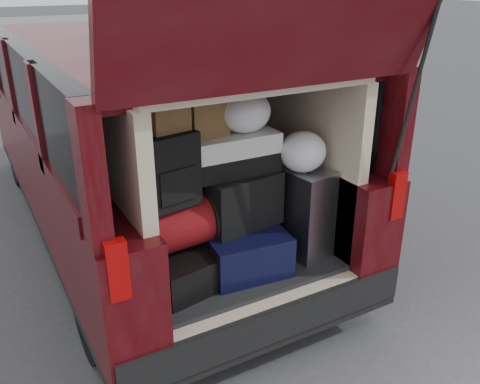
# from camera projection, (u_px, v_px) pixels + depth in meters

# --- Properties ---
(ground) EXTENTS (80.00, 80.00, 0.00)m
(ground) POSITION_uv_depth(u_px,v_px,m) (245.00, 345.00, 3.35)
(ground) COLOR #38383B
(ground) RESTS_ON ground
(minivan) EXTENTS (1.90, 5.35, 2.77)m
(minivan) POSITION_uv_depth(u_px,v_px,m) (141.00, 139.00, 4.47)
(minivan) COLOR black
(minivan) RESTS_ON ground
(load_floor) EXTENTS (1.24, 1.05, 0.55)m
(load_floor) POSITION_uv_depth(u_px,v_px,m) (225.00, 289.00, 3.46)
(load_floor) COLOR black
(load_floor) RESTS_ON ground
(black_hardshell) EXTENTS (0.47, 0.58, 0.21)m
(black_hardshell) POSITION_uv_depth(u_px,v_px,m) (176.00, 266.00, 3.01)
(black_hardshell) COLOR black
(black_hardshell) RESTS_ON load_floor
(navy_hardshell) EXTENTS (0.54, 0.64, 0.26)m
(navy_hardshell) POSITION_uv_depth(u_px,v_px,m) (239.00, 245.00, 3.20)
(navy_hardshell) COLOR black
(navy_hardshell) RESTS_ON load_floor
(silver_roller) EXTENTS (0.29, 0.42, 0.58)m
(silver_roller) POSITION_uv_depth(u_px,v_px,m) (302.00, 211.00, 3.28)
(silver_roller) COLOR silver
(silver_roller) RESTS_ON load_floor
(red_duffel) EXTENTS (0.48, 0.34, 0.30)m
(red_duffel) POSITION_uv_depth(u_px,v_px,m) (180.00, 224.00, 2.96)
(red_duffel) COLOR maroon
(red_duffel) RESTS_ON black_hardshell
(black_soft_case) EXTENTS (0.49, 0.33, 0.34)m
(black_soft_case) POSITION_uv_depth(u_px,v_px,m) (240.00, 199.00, 3.11)
(black_soft_case) COLOR black
(black_soft_case) RESTS_ON navy_hardshell
(backpack) EXTENTS (0.32, 0.22, 0.42)m
(backpack) POSITION_uv_depth(u_px,v_px,m) (170.00, 170.00, 2.77)
(backpack) COLOR black
(backpack) RESTS_ON red_duffel
(twotone_duffel) EXTENTS (0.54, 0.28, 0.24)m
(twotone_duffel) POSITION_uv_depth(u_px,v_px,m) (232.00, 153.00, 3.04)
(twotone_duffel) COLOR white
(twotone_duffel) RESTS_ON black_soft_case
(grocery_sack_lower) EXTENTS (0.25, 0.21, 0.20)m
(grocery_sack_lower) POSITION_uv_depth(u_px,v_px,m) (165.00, 112.00, 2.69)
(grocery_sack_lower) COLOR brown
(grocery_sack_lower) RESTS_ON backpack
(grocery_sack_upper) EXTENTS (0.26, 0.22, 0.24)m
(grocery_sack_upper) POSITION_uv_depth(u_px,v_px,m) (203.00, 115.00, 2.90)
(grocery_sack_upper) COLOR brown
(grocery_sack_upper) RESTS_ON twotone_duffel
(plastic_bag_center) EXTENTS (0.36, 0.35, 0.25)m
(plastic_bag_center) POSITION_uv_depth(u_px,v_px,m) (245.00, 111.00, 2.96)
(plastic_bag_center) COLOR white
(plastic_bag_center) RESTS_ON twotone_duffel
(plastic_bag_right) EXTENTS (0.33, 0.31, 0.25)m
(plastic_bag_right) POSITION_uv_depth(u_px,v_px,m) (303.00, 152.00, 3.08)
(plastic_bag_right) COLOR white
(plastic_bag_right) RESTS_ON silver_roller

